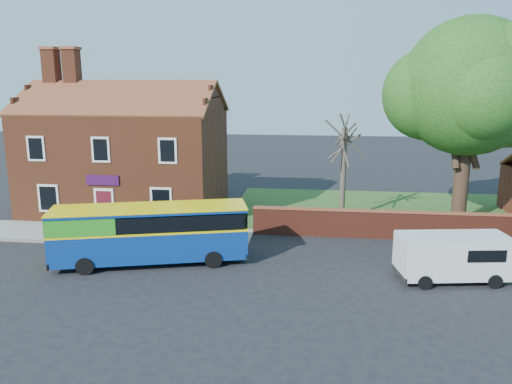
# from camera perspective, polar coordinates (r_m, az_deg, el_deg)

# --- Properties ---
(ground) EXTENTS (120.00, 120.00, 0.00)m
(ground) POSITION_cam_1_polar(r_m,az_deg,el_deg) (22.39, -7.79, -9.86)
(ground) COLOR black
(ground) RESTS_ON ground
(pavement) EXTENTS (18.00, 3.50, 0.12)m
(pavement) POSITION_cam_1_polar(r_m,az_deg,el_deg) (29.81, -18.11, -4.51)
(pavement) COLOR gray
(pavement) RESTS_ON ground
(kerb) EXTENTS (18.00, 0.15, 0.14)m
(kerb) POSITION_cam_1_polar(r_m,az_deg,el_deg) (28.31, -19.60, -5.50)
(kerb) COLOR slate
(kerb) RESTS_ON ground
(grass_strip) EXTENTS (26.00, 12.00, 0.04)m
(grass_strip) POSITION_cam_1_polar(r_m,az_deg,el_deg) (34.88, 19.26, -2.21)
(grass_strip) COLOR #426B28
(grass_strip) RESTS_ON ground
(shop_building) EXTENTS (12.30, 8.13, 10.50)m
(shop_building) POSITION_cam_1_polar(r_m,az_deg,el_deg) (34.24, -14.51, 3.64)
(shop_building) COLOR brown
(shop_building) RESTS_ON ground
(boundary_wall) EXTENTS (22.00, 0.38, 1.60)m
(boundary_wall) POSITION_cam_1_polar(r_m,az_deg,el_deg) (29.05, 21.80, -3.69)
(boundary_wall) COLOR maroon
(boundary_wall) RESTS_ON ground
(bus) EXTENTS (9.31, 4.63, 2.76)m
(bus) POSITION_cam_1_polar(r_m,az_deg,el_deg) (24.12, -12.65, -4.44)
(bus) COLOR navy
(bus) RESTS_ON ground
(van_near) EXTENTS (4.89, 2.57, 2.04)m
(van_near) POSITION_cam_1_polar(r_m,az_deg,el_deg) (23.27, 21.58, -6.78)
(van_near) COLOR white
(van_near) RESTS_ON ground
(large_tree) EXTENTS (9.92, 7.85, 12.10)m
(large_tree) POSITION_cam_1_polar(r_m,az_deg,el_deg) (31.66, 23.26, 10.53)
(large_tree) COLOR black
(large_tree) RESTS_ON ground
(bare_tree) EXTENTS (2.36, 2.81, 6.28)m
(bare_tree) POSITION_cam_1_polar(r_m,az_deg,el_deg) (30.86, 9.95, 2.55)
(bare_tree) COLOR #4C4238
(bare_tree) RESTS_ON ground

